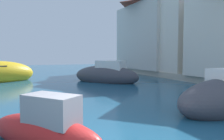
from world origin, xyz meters
The scene contains 4 objects.
moored_boat_0 centered at (-0.95, 0.66, 0.33)m, with size 2.64×3.01×1.32m.
moored_boat_5 centered at (4.54, 10.58, 0.50)m, with size 4.49×5.20×1.91m.
waterfront_building_annex centered at (13.00, 14.10, 4.70)m, with size 6.20×9.81×8.28m.
waterfront_building_far centered at (13.00, 15.91, 4.49)m, with size 6.88×8.67×7.85m.
Camera 1 is at (-1.52, -4.36, 1.99)m, focal length 35.83 mm.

